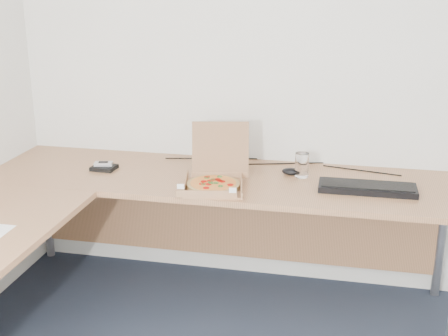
% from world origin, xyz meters
% --- Properties ---
extents(room_shell, '(3.50, 3.50, 2.50)m').
position_xyz_m(room_shell, '(0.00, 0.00, 1.25)').
color(room_shell, silver).
rests_on(room_shell, ground).
extents(desk, '(2.50, 2.20, 0.73)m').
position_xyz_m(desk, '(-0.82, 0.97, 0.70)').
color(desk, '#A8724A').
rests_on(desk, ground).
extents(pizza_box, '(0.29, 0.34, 0.30)m').
position_xyz_m(pizza_box, '(-0.49, 1.23, 0.77)').
color(pizza_box, '#A6744E').
rests_on(pizza_box, desk).
extents(drinking_glass, '(0.07, 0.07, 0.13)m').
position_xyz_m(drinking_glass, '(-0.07, 1.49, 0.79)').
color(drinking_glass, silver).
rests_on(drinking_glass, desk).
extents(keyboard, '(0.48, 0.18, 0.03)m').
position_xyz_m(keyboard, '(0.26, 1.34, 0.74)').
color(keyboard, black).
rests_on(keyboard, desk).
extents(mouse, '(0.12, 0.10, 0.04)m').
position_xyz_m(mouse, '(-0.13, 1.51, 0.75)').
color(mouse, black).
rests_on(mouse, desk).
extents(wallet, '(0.13, 0.11, 0.02)m').
position_xyz_m(wallet, '(-1.15, 1.38, 0.74)').
color(wallet, black).
rests_on(wallet, desk).
extents(phone, '(0.11, 0.07, 0.02)m').
position_xyz_m(phone, '(-1.15, 1.39, 0.76)').
color(phone, '#B2B5BA').
rests_on(phone, wallet).
extents(cable_bundle, '(0.64, 0.13, 0.01)m').
position_xyz_m(cable_bundle, '(-0.24, 1.68, 0.73)').
color(cable_bundle, black).
rests_on(cable_bundle, desk).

